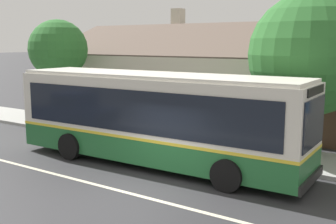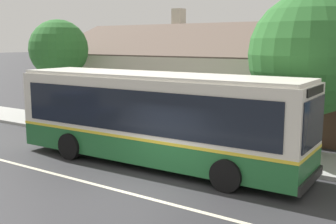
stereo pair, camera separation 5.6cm
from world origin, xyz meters
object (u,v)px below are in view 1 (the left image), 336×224
at_px(street_tree_primary, 310,55).
at_px(transit_bus, 155,116).
at_px(street_tree_secondary, 57,51).
at_px(bench_by_building, 64,115).

bearing_deg(street_tree_primary, transit_bus, -135.44).
bearing_deg(street_tree_secondary, street_tree_primary, 1.11).
height_order(transit_bus, street_tree_secondary, street_tree_secondary).
relative_size(transit_bus, street_tree_secondary, 2.00).
xyz_separation_m(transit_bus, street_tree_primary, (4.19, 4.13, 2.16)).
height_order(street_tree_primary, street_tree_secondary, street_tree_primary).
xyz_separation_m(bench_by_building, street_tree_primary, (12.51, 0.99, 3.36)).
height_order(transit_bus, street_tree_primary, street_tree_primary).
distance_m(transit_bus, bench_by_building, 8.98).
relative_size(transit_bus, bench_by_building, 7.14).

